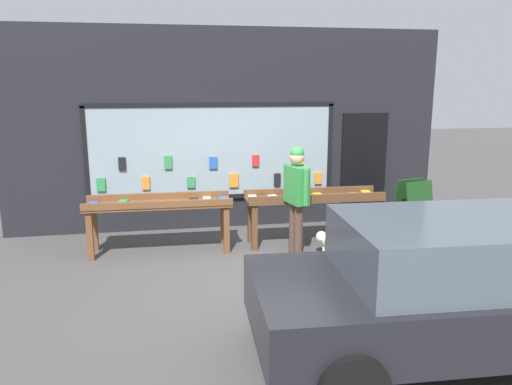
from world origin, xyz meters
The scene contains 8 objects.
ground_plane centered at (0.00, 0.00, 0.00)m, with size 40.00×40.00×0.00m, color #474444.
shopfront_facade centered at (0.02, 2.39, 1.79)m, with size 8.01×0.29×3.64m.
display_table_left centered at (-1.27, 1.08, 0.72)m, with size 2.30×0.67×0.90m.
display_table_right centered at (1.28, 1.08, 0.71)m, with size 2.30×0.62×0.90m.
person_browsing centered at (0.84, 0.59, 1.01)m, with size 0.33×0.66×1.72m.
small_dog centered at (1.31, 0.32, 0.26)m, with size 0.35×0.53×0.38m.
sandwich_board_sign centered at (3.10, 1.13, 0.51)m, with size 0.69×0.73×1.01m.
parked_car centered at (1.60, -2.60, 0.74)m, with size 4.05×2.02×1.41m.
Camera 1 is at (-1.14, -6.73, 2.68)m, focal length 35.00 mm.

